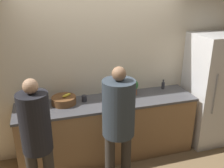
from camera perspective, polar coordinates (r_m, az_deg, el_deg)
name	(u,v)px	position (r m, az deg, el deg)	size (l,w,h in m)	color
ground_plane	(115,168)	(3.95, 0.66, -18.63)	(14.00, 14.00, 0.00)	#8C704C
wall_back	(102,72)	(3.91, -2.32, 2.86)	(5.20, 0.06, 2.60)	beige
counter	(108,128)	(3.97, -0.95, -10.00)	(2.70, 0.68, 0.95)	#9E754C
refrigerator	(211,90)	(4.50, 21.74, -1.20)	(0.76, 0.73, 1.86)	white
person_left	(37,135)	(2.97, -16.86, -11.14)	(0.34, 0.34, 1.65)	#38332D
person_center	(118,118)	(3.08, 1.49, -7.68)	(0.40, 0.40, 1.69)	#38332D
fruit_bowl	(64,100)	(3.69, -10.93, -3.65)	(0.35, 0.35, 0.15)	brown
utensil_crock	(33,99)	(3.78, -17.59, -3.34)	(0.10, 0.10, 0.26)	#3D424C
bottle_dark	(163,85)	(4.24, 11.59, -0.27)	(0.05, 0.05, 0.16)	#333338
cup_black	(84,98)	(3.72, -6.38, -3.30)	(0.08, 0.08, 0.09)	#28282D
potted_plant	(133,87)	(3.92, 4.77, -0.60)	(0.17, 0.17, 0.25)	#9E6042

